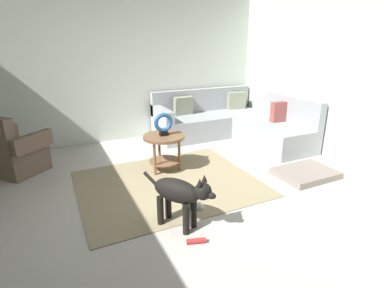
% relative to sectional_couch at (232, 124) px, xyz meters
% --- Properties ---
extents(ground_plane, '(6.00, 6.00, 0.10)m').
position_rel_sectional_couch_xyz_m(ground_plane, '(-1.99, -2.01, -0.34)').
color(ground_plane, beige).
extents(wall_back, '(6.00, 0.12, 2.70)m').
position_rel_sectional_couch_xyz_m(wall_back, '(-1.99, 0.93, 1.06)').
color(wall_back, silver).
rests_on(wall_back, ground_plane).
extents(wall_right, '(0.12, 6.00, 2.70)m').
position_rel_sectional_couch_xyz_m(wall_right, '(0.95, -2.01, 1.06)').
color(wall_right, silver).
rests_on(wall_right, ground_plane).
extents(area_rug, '(2.30, 1.90, 0.01)m').
position_rel_sectional_couch_xyz_m(area_rug, '(-1.84, -1.31, -0.29)').
color(area_rug, tan).
rests_on(area_rug, ground_plane).
extents(sectional_couch, '(2.20, 2.25, 0.88)m').
position_rel_sectional_couch_xyz_m(sectional_couch, '(0.00, 0.00, 0.00)').
color(sectional_couch, '#9EA3A8').
rests_on(sectional_couch, ground_plane).
extents(armchair, '(0.98, 1.00, 0.88)m').
position_rel_sectional_couch_xyz_m(armchair, '(-3.68, -0.05, 0.03)').
color(armchair, brown).
rests_on(armchair, ground_plane).
extents(side_table, '(0.60, 0.60, 0.54)m').
position_rel_sectional_couch_xyz_m(side_table, '(-1.73, -0.88, 0.12)').
color(side_table, brown).
rests_on(side_table, ground_plane).
extents(torus_sculpture, '(0.28, 0.08, 0.33)m').
position_rel_sectional_couch_xyz_m(torus_sculpture, '(-1.73, -0.88, 0.42)').
color(torus_sculpture, black).
rests_on(torus_sculpture, side_table).
extents(dog_bed_mat, '(0.80, 0.60, 0.09)m').
position_rel_sectional_couch_xyz_m(dog_bed_mat, '(-0.01, -1.93, -0.25)').
color(dog_bed_mat, gray).
rests_on(dog_bed_mat, ground_plane).
extents(dog, '(0.51, 0.74, 0.63)m').
position_rel_sectional_couch_xyz_m(dog, '(-2.09, -2.28, 0.09)').
color(dog, black).
rests_on(dog, ground_plane).
extents(dog_toy_ball, '(0.09, 0.09, 0.09)m').
position_rel_sectional_couch_xyz_m(dog_toy_ball, '(-1.77, -2.07, -0.25)').
color(dog_toy_ball, silver).
rests_on(dog_toy_ball, ground_plane).
extents(dog_toy_rope, '(0.19, 0.10, 0.05)m').
position_rel_sectional_couch_xyz_m(dog_toy_rope, '(-2.07, -2.59, -0.27)').
color(dog_toy_rope, red).
rests_on(dog_toy_rope, ground_plane).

